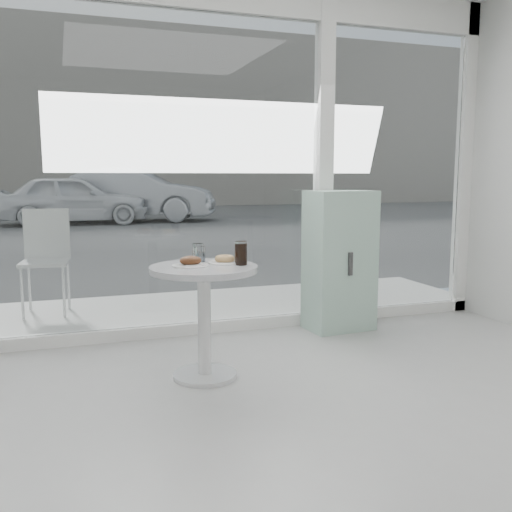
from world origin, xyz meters
name	(u,v)px	position (x,y,z in m)	size (l,w,h in m)	color
storefront	(236,135)	(0.07, 3.00, 1.71)	(5.00, 0.14, 3.00)	white
main_table	(204,298)	(-0.50, 1.90, 0.55)	(0.72, 0.72, 0.77)	silver
patio_deck	(207,308)	(0.00, 3.80, 0.03)	(5.60, 1.60, 0.05)	silver
street	(108,221)	(0.00, 16.00, 0.00)	(40.00, 24.00, 0.00)	#363636
far_building	(87,116)	(0.00, 25.00, 4.00)	(40.00, 2.00, 8.00)	gray
mint_cabinet	(340,261)	(0.94, 2.73, 0.62)	(0.60, 0.43, 1.24)	#99C3AC
patio_chair	(46,254)	(-1.53, 4.05, 0.62)	(0.48, 0.48, 1.00)	silver
car_white	(73,199)	(-0.99, 15.30, 0.71)	(1.67, 4.16, 1.42)	white
car_silver	(134,195)	(0.81, 15.99, 0.80)	(1.70, 4.87, 1.60)	#95979C
plate_fritter	(191,262)	(-0.58, 1.91, 0.80)	(0.24, 0.24, 0.07)	white
plate_donut	(225,260)	(-0.33, 1.96, 0.79)	(0.23, 0.23, 0.06)	white
water_tumbler_a	(198,254)	(-0.49, 2.09, 0.83)	(0.08, 0.08, 0.13)	white
water_tumbler_b	(201,255)	(-0.47, 2.10, 0.82)	(0.07, 0.07, 0.11)	white
cola_glass	(241,254)	(-0.25, 1.87, 0.85)	(0.08, 0.08, 0.16)	white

